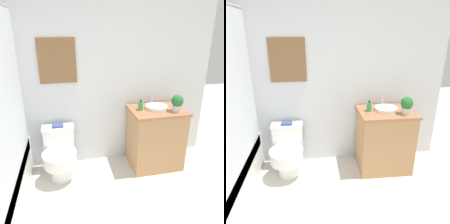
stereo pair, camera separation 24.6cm
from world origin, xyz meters
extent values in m
cube|color=silver|center=(0.00, 2.37, 1.25)|extent=(3.53, 0.05, 2.50)
cube|color=brown|center=(-0.27, 2.33, 1.41)|extent=(0.44, 0.02, 0.53)
cube|color=beige|center=(-0.27, 2.32, 1.41)|extent=(0.41, 0.01, 0.50)
cube|color=silver|center=(-0.71, 1.58, 1.14)|extent=(0.01, 1.41, 1.63)
cylinder|color=white|center=(-0.33, 2.00, 0.12)|extent=(0.25, 0.25, 0.23)
cylinder|color=white|center=(-0.33, 1.95, 0.30)|extent=(0.39, 0.39, 0.14)
cylinder|color=white|center=(-0.33, 1.95, 0.38)|extent=(0.40, 0.40, 0.02)
cube|color=white|center=(-0.33, 2.20, 0.44)|extent=(0.37, 0.18, 0.33)
cube|color=white|center=(-0.33, 2.20, 0.61)|extent=(0.39, 0.19, 0.02)
cube|color=#AD7F51|center=(0.92, 2.05, 0.39)|extent=(0.65, 0.52, 0.78)
cube|color=#9E6642|center=(0.92, 2.05, 0.79)|extent=(0.68, 0.55, 0.03)
cylinder|color=white|center=(0.92, 2.07, 0.83)|extent=(0.28, 0.28, 0.04)
cylinder|color=silver|center=(0.92, 2.24, 0.87)|extent=(0.02, 0.02, 0.13)
cylinder|color=green|center=(0.70, 2.07, 0.86)|extent=(0.06, 0.06, 0.11)
cylinder|color=black|center=(0.70, 2.07, 0.93)|extent=(0.03, 0.03, 0.02)
cylinder|color=beige|center=(1.11, 1.92, 0.85)|extent=(0.11, 0.11, 0.08)
sphere|color=#23662D|center=(1.11, 1.92, 0.95)|extent=(0.15, 0.15, 0.15)
cube|color=#33477F|center=(-0.33, 2.20, 0.63)|extent=(0.14, 0.11, 0.02)
camera|label=1|loc=(-0.21, -0.36, 1.76)|focal=35.00mm
camera|label=2|loc=(0.03, -0.40, 1.76)|focal=35.00mm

